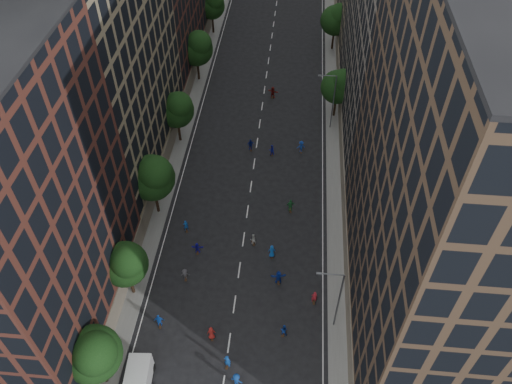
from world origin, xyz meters
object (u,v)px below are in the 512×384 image
cargo_van (138,382)px  skater_1 (227,361)px  streetlamp_far (332,99)px  skater_2 (284,330)px  streetlamp_near (337,298)px

cargo_van → skater_1: (7.99, 3.00, -0.39)m
streetlamp_far → skater_2: size_ratio=5.84×
streetlamp_far → skater_1: bearing=-104.9°
streetlamp_near → streetlamp_far: 33.00m
skater_2 → streetlamp_far: bearing=-82.5°
cargo_van → streetlamp_far: bearing=62.1°
cargo_van → skater_1: 8.54m
streetlamp_near → cargo_van: (-18.18, -8.42, -3.81)m
skater_2 → skater_1: bearing=52.3°
skater_1 → streetlamp_far: bearing=-90.1°
cargo_van → skater_2: size_ratio=3.22×
streetlamp_far → skater_1: (-10.19, -38.42, -4.21)m
cargo_van → skater_2: 14.98m
streetlamp_far → skater_2: streetlamp_far is taller
streetlamp_far → skater_1: streetlamp_far is taller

